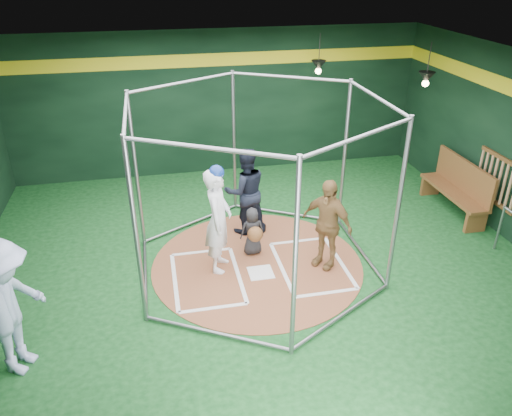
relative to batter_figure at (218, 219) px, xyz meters
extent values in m
cube|color=#0D3B15|center=(0.67, -0.04, -1.00)|extent=(10.00, 9.00, 0.02)
cube|color=black|center=(0.67, -0.04, 2.51)|extent=(10.00, 9.00, 0.02)
cube|color=black|center=(0.67, 4.46, 0.76)|extent=(10.00, 0.10, 3.50)
cube|color=black|center=(0.67, -4.54, 0.76)|extent=(10.00, 0.10, 3.50)
cube|color=yellow|center=(0.67, 4.43, 1.81)|extent=(10.00, 0.01, 0.30)
cylinder|color=brown|center=(0.67, -0.04, -0.98)|extent=(3.80, 3.80, 0.01)
cube|color=white|center=(0.67, -0.34, -0.97)|extent=(0.43, 0.43, 0.01)
cube|color=white|center=(-0.28, 0.56, -0.97)|extent=(1.10, 0.07, 0.01)
cube|color=white|center=(-0.28, -1.14, -0.97)|extent=(1.10, 0.07, 0.01)
cube|color=white|center=(-0.83, -0.29, -0.97)|extent=(0.07, 1.70, 0.01)
cube|color=white|center=(0.27, -0.29, -0.97)|extent=(0.07, 1.70, 0.01)
cube|color=white|center=(1.62, 0.56, -0.97)|extent=(1.10, 0.07, 0.01)
cube|color=white|center=(1.62, -1.14, -0.97)|extent=(1.10, 0.07, 0.01)
cube|color=white|center=(1.07, -0.29, -0.97)|extent=(0.07, 1.70, 0.01)
cube|color=white|center=(2.17, -0.29, -0.97)|extent=(0.07, 1.70, 0.01)
cylinder|color=gray|center=(2.67, 1.11, 0.51)|extent=(0.07, 0.07, 3.00)
cylinder|color=gray|center=(0.67, 2.26, 0.51)|extent=(0.07, 0.07, 3.00)
cylinder|color=gray|center=(-1.32, 1.11, 0.51)|extent=(0.07, 0.07, 3.00)
cylinder|color=gray|center=(-1.32, -1.19, 0.51)|extent=(0.07, 0.07, 3.00)
cylinder|color=gray|center=(0.67, -2.34, 0.51)|extent=(0.07, 0.07, 3.00)
cylinder|color=gray|center=(2.67, -1.19, 0.51)|extent=(0.07, 0.07, 3.00)
cylinder|color=gray|center=(1.67, 1.68, 1.96)|extent=(2.02, 1.20, 0.06)
cylinder|color=gray|center=(1.67, 1.68, -0.94)|extent=(2.02, 1.20, 0.06)
cylinder|color=gray|center=(-0.32, 1.68, 1.96)|extent=(2.02, 1.20, 0.06)
cylinder|color=gray|center=(-0.32, 1.68, -0.94)|extent=(2.02, 1.20, 0.06)
cylinder|color=gray|center=(-1.32, -0.04, 1.96)|extent=(0.06, 2.30, 0.06)
cylinder|color=gray|center=(-1.32, -0.04, -0.94)|extent=(0.06, 2.30, 0.06)
cylinder|color=gray|center=(-0.32, -1.77, 1.96)|extent=(2.02, 1.20, 0.06)
cylinder|color=gray|center=(-0.32, -1.77, -0.94)|extent=(2.02, 1.20, 0.06)
cylinder|color=gray|center=(1.67, -1.77, 1.96)|extent=(2.02, 1.20, 0.06)
cylinder|color=gray|center=(1.67, -1.77, -0.94)|extent=(2.02, 1.20, 0.06)
cylinder|color=gray|center=(2.67, -0.04, 1.96)|extent=(0.06, 2.30, 0.06)
cylinder|color=gray|center=(2.67, -0.04, -0.94)|extent=(0.06, 2.30, 0.06)
cube|color=brown|center=(5.61, 0.36, 0.51)|extent=(0.05, 1.25, 0.08)
cube|color=brown|center=(5.61, 0.36, -0.39)|extent=(0.05, 1.25, 0.08)
cylinder|color=tan|center=(5.59, -0.03, 0.06)|extent=(0.06, 0.06, 0.85)
cylinder|color=tan|center=(5.59, 0.12, 0.06)|extent=(0.06, 0.06, 0.85)
cylinder|color=tan|center=(5.59, 0.28, 0.06)|extent=(0.06, 0.06, 0.85)
cylinder|color=tan|center=(5.59, 0.44, 0.06)|extent=(0.06, 0.06, 0.85)
cylinder|color=tan|center=(5.59, 0.59, 0.06)|extent=(0.06, 0.06, 0.85)
cylinder|color=tan|center=(5.59, 0.75, 0.06)|extent=(0.06, 0.06, 0.85)
cylinder|color=tan|center=(5.59, 0.91, 0.06)|extent=(0.06, 0.06, 0.85)
cone|color=black|center=(2.87, 3.56, 1.76)|extent=(0.34, 0.34, 0.22)
sphere|color=#FFD899|center=(2.87, 3.56, 1.63)|extent=(0.14, 0.14, 0.14)
cylinder|color=black|center=(2.87, 3.56, 2.11)|extent=(0.02, 0.02, 0.70)
cone|color=black|center=(4.67, 1.96, 1.76)|extent=(0.34, 0.34, 0.22)
sphere|color=#FFD899|center=(4.67, 1.96, 1.63)|extent=(0.14, 0.14, 0.14)
cylinder|color=black|center=(4.67, 1.96, 2.11)|extent=(0.02, 0.02, 0.70)
imported|color=white|center=(0.00, 0.00, -0.03)|extent=(0.64, 0.80, 1.90)
sphere|color=navy|center=(0.00, 0.00, 0.86)|extent=(0.26, 0.26, 0.26)
imported|color=tan|center=(1.86, -0.30, -0.14)|extent=(0.93, 1.02, 1.67)
imported|color=black|center=(0.67, 0.35, -0.51)|extent=(0.47, 0.32, 0.92)
sphere|color=brown|center=(0.67, 0.10, -0.44)|extent=(0.28, 0.28, 0.28)
imported|color=black|center=(0.71, 1.19, -0.09)|extent=(0.91, 0.74, 1.76)
imported|color=#ACBCE4|center=(-2.98, -1.81, 0.00)|extent=(1.17, 1.46, 1.97)
cube|color=brown|center=(5.22, 1.10, -0.52)|extent=(0.47, 2.00, 0.07)
cube|color=brown|center=(5.41, 1.10, -0.15)|extent=(0.07, 2.00, 0.67)
cube|color=brown|center=(5.22, 0.21, -0.76)|extent=(0.44, 0.09, 0.44)
cube|color=brown|center=(5.22, 1.99, -0.76)|extent=(0.44, 0.09, 0.44)
cylinder|color=gray|center=(5.22, -0.47, -0.53)|extent=(0.05, 0.05, 0.91)
camera|label=1|loc=(-0.92, -7.45, 4.08)|focal=35.00mm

